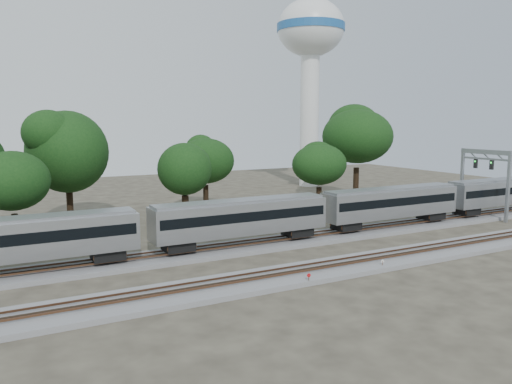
% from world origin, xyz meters
% --- Properties ---
extents(ground, '(160.00, 160.00, 0.00)m').
position_xyz_m(ground, '(0.00, 0.00, 0.00)').
color(ground, '#383328').
rests_on(ground, ground).
extents(track_far, '(160.00, 5.00, 0.73)m').
position_xyz_m(track_far, '(0.00, 6.00, 0.21)').
color(track_far, slate).
rests_on(track_far, ground).
extents(track_near, '(160.00, 5.00, 0.73)m').
position_xyz_m(track_near, '(0.00, -4.00, 0.21)').
color(track_near, slate).
rests_on(track_near, ground).
extents(train, '(132.44, 3.23, 4.76)m').
position_xyz_m(train, '(20.40, 6.00, 3.29)').
color(train, '#B2B4B9').
rests_on(train, ground).
extents(switch_stand_red, '(0.31, 0.06, 0.97)m').
position_xyz_m(switch_stand_red, '(0.55, -6.31, 0.62)').
color(switch_stand_red, '#512D19').
rests_on(switch_stand_red, ground).
extents(switch_stand_white, '(0.27, 0.12, 0.87)m').
position_xyz_m(switch_stand_white, '(8.49, -5.73, 0.56)').
color(switch_stand_white, '#512D19').
rests_on(switch_stand_white, ground).
extents(switch_lever, '(0.58, 0.47, 0.30)m').
position_xyz_m(switch_lever, '(5.27, -5.38, 0.15)').
color(switch_lever, '#512D19').
rests_on(switch_lever, ground).
extents(water_tower, '(12.88, 12.88, 35.66)m').
position_xyz_m(water_tower, '(34.72, 44.58, 26.42)').
color(water_tower, silver).
rests_on(water_tower, ground).
extents(signal_gantry, '(0.62, 7.37, 8.97)m').
position_xyz_m(signal_gantry, '(36.18, 6.00, 6.54)').
color(signal_gantry, gray).
rests_on(signal_gantry, ground).
extents(tree_2, '(7.06, 7.06, 9.95)m').
position_xyz_m(tree_2, '(-18.83, 15.44, 6.92)').
color(tree_2, black).
rests_on(tree_2, ground).
extents(tree_3, '(9.20, 9.20, 12.97)m').
position_xyz_m(tree_3, '(-12.56, 24.83, 9.03)').
color(tree_3, black).
rests_on(tree_3, ground).
extents(tree_4, '(7.06, 7.06, 9.95)m').
position_xyz_m(tree_4, '(-0.16, 19.21, 6.92)').
color(tree_4, black).
rests_on(tree_4, ground).
extents(tree_5, '(7.35, 7.35, 10.37)m').
position_xyz_m(tree_5, '(5.33, 26.14, 7.21)').
color(tree_5, black).
rests_on(tree_5, ground).
extents(tree_6, '(6.91, 6.91, 9.74)m').
position_xyz_m(tree_6, '(18.88, 18.51, 6.77)').
color(tree_6, black).
rests_on(tree_6, ground).
extents(tree_7, '(10.50, 10.50, 14.81)m').
position_xyz_m(tree_7, '(28.94, 23.01, 10.32)').
color(tree_7, black).
rests_on(tree_7, ground).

